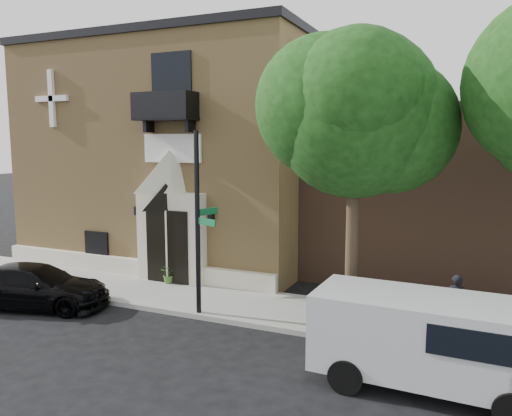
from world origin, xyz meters
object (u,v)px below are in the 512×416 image
at_px(cargo_van, 441,341).
at_px(pedestrian_near, 455,302).
at_px(fire_hydrant, 352,320).
at_px(black_sedan, 35,286).
at_px(dumpster, 355,311).
at_px(street_sign, 198,223).

height_order(cargo_van, pedestrian_near, cargo_van).
xyz_separation_m(cargo_van, fire_hydrant, (-2.24, 1.84, -0.52)).
bearing_deg(fire_hydrant, black_sedan, -172.54).
bearing_deg(dumpster, black_sedan, -153.26).
distance_m(cargo_van, pedestrian_near, 3.46).
distance_m(street_sign, dumpster, 4.98).
distance_m(fire_hydrant, dumpster, 0.33).
bearing_deg(pedestrian_near, dumpster, 8.50).
height_order(fire_hydrant, dumpster, dumpster).
bearing_deg(street_sign, black_sedan, -145.80).
xyz_separation_m(black_sedan, fire_hydrant, (9.64, 1.26, -0.09)).
bearing_deg(fire_hydrant, cargo_van, -39.34).
distance_m(cargo_van, street_sign, 7.20).
bearing_deg(cargo_van, street_sign, 166.69).
height_order(black_sedan, pedestrian_near, pedestrian_near).
height_order(fire_hydrant, pedestrian_near, pedestrian_near).
xyz_separation_m(street_sign, dumpster, (4.52, 0.27, -2.07)).
relative_size(fire_hydrant, pedestrian_near, 0.58).
relative_size(street_sign, dumpster, 2.60).
height_order(black_sedan, dumpster, black_sedan).
relative_size(fire_hydrant, dumpster, 0.43).
bearing_deg(pedestrian_near, cargo_van, 66.65).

